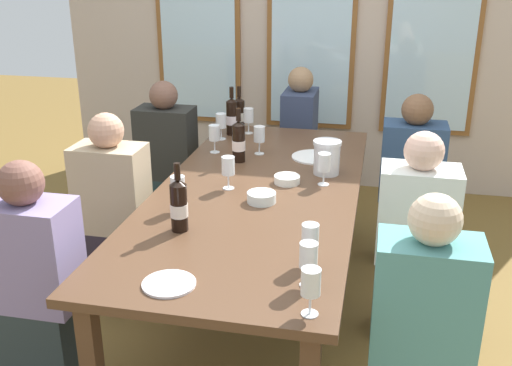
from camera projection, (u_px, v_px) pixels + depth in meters
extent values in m
plane|color=brown|center=(257.00, 311.00, 3.36)|extent=(12.00, 12.00, 0.00)
cube|color=#C0AB98|center=(313.00, 12.00, 4.78)|extent=(4.23, 0.06, 2.90)
cube|color=brown|center=(198.00, 10.00, 4.92)|extent=(0.72, 0.03, 1.88)
cube|color=silver|center=(197.00, 10.00, 4.91)|extent=(0.64, 0.01, 1.80)
cube|color=brown|center=(312.00, 12.00, 4.74)|extent=(0.72, 0.03, 1.88)
cube|color=silver|center=(312.00, 12.00, 4.72)|extent=(0.64, 0.01, 1.80)
cube|color=brown|center=(435.00, 15.00, 4.55)|extent=(0.72, 0.03, 1.88)
cube|color=silver|center=(436.00, 15.00, 4.54)|extent=(0.64, 0.01, 1.80)
cube|color=#533725|center=(258.00, 193.00, 3.10)|extent=(1.03, 2.38, 0.04)
cube|color=#533725|center=(232.00, 180.00, 4.31)|extent=(0.07, 0.07, 0.70)
cube|color=#533725|center=(349.00, 189.00, 4.15)|extent=(0.07, 0.07, 0.70)
cylinder|color=white|center=(315.00, 157.00, 3.57)|extent=(0.27, 0.27, 0.01)
cylinder|color=white|center=(169.00, 284.00, 2.20)|extent=(0.20, 0.20, 0.01)
cylinder|color=silver|center=(327.00, 159.00, 3.28)|extent=(0.14, 0.14, 0.17)
cylinder|color=silver|center=(327.00, 143.00, 3.25)|extent=(0.16, 0.16, 0.02)
cylinder|color=black|center=(232.00, 118.00, 3.99)|extent=(0.07, 0.07, 0.23)
cone|color=black|center=(232.00, 100.00, 3.95)|extent=(0.07, 0.07, 0.02)
cylinder|color=black|center=(231.00, 92.00, 3.93)|extent=(0.03, 0.03, 0.08)
cylinder|color=white|center=(232.00, 120.00, 4.00)|extent=(0.08, 0.08, 0.06)
cylinder|color=black|center=(239.00, 115.00, 4.12)|extent=(0.07, 0.08, 0.20)
cone|color=black|center=(239.00, 99.00, 4.08)|extent=(0.07, 0.08, 0.02)
cylinder|color=black|center=(239.00, 92.00, 4.06)|extent=(0.03, 0.03, 0.08)
cylinder|color=white|center=(239.00, 116.00, 4.13)|extent=(0.08, 0.08, 0.06)
cylinder|color=black|center=(179.00, 208.00, 2.60)|extent=(0.07, 0.07, 0.21)
cone|color=black|center=(178.00, 182.00, 2.56)|extent=(0.07, 0.07, 0.02)
cylinder|color=black|center=(177.00, 171.00, 2.54)|extent=(0.03, 0.03, 0.08)
cylinder|color=silver|center=(179.00, 210.00, 2.60)|extent=(0.08, 0.08, 0.06)
cylinder|color=black|center=(239.00, 143.00, 3.47)|extent=(0.08, 0.07, 0.22)
cone|color=black|center=(238.00, 123.00, 3.43)|extent=(0.08, 0.07, 0.02)
cylinder|color=black|center=(238.00, 115.00, 3.41)|extent=(0.03, 0.03, 0.08)
cylinder|color=white|center=(239.00, 145.00, 3.48)|extent=(0.08, 0.08, 0.06)
cylinder|color=white|center=(262.00, 197.00, 2.92)|extent=(0.14, 0.14, 0.05)
cylinder|color=white|center=(287.00, 179.00, 3.17)|extent=(0.14, 0.14, 0.04)
cylinder|color=white|center=(307.00, 285.00, 2.19)|extent=(0.06, 0.06, 0.00)
cylinder|color=white|center=(308.00, 276.00, 2.18)|extent=(0.01, 0.01, 0.07)
cylinder|color=white|center=(309.00, 255.00, 2.15)|extent=(0.07, 0.07, 0.09)
cylinder|color=beige|center=(308.00, 262.00, 2.16)|extent=(0.06, 0.06, 0.04)
cylinder|color=white|center=(229.00, 188.00, 3.10)|extent=(0.06, 0.06, 0.00)
cylinder|color=white|center=(228.00, 181.00, 3.09)|extent=(0.01, 0.01, 0.07)
cylinder|color=white|center=(228.00, 166.00, 3.06)|extent=(0.07, 0.07, 0.09)
cylinder|color=white|center=(259.00, 154.00, 3.64)|extent=(0.06, 0.06, 0.00)
cylinder|color=white|center=(259.00, 147.00, 3.63)|extent=(0.01, 0.01, 0.07)
cylinder|color=white|center=(259.00, 134.00, 3.60)|extent=(0.07, 0.07, 0.09)
cylinder|color=beige|center=(259.00, 140.00, 3.61)|extent=(0.06, 0.06, 0.02)
cylinder|color=white|center=(310.00, 314.00, 2.02)|extent=(0.06, 0.06, 0.00)
cylinder|color=white|center=(310.00, 304.00, 2.00)|extent=(0.01, 0.01, 0.07)
cylinder|color=white|center=(311.00, 282.00, 1.97)|extent=(0.07, 0.07, 0.09)
cylinder|color=beige|center=(310.00, 291.00, 1.99)|extent=(0.06, 0.06, 0.02)
cylinder|color=white|center=(309.00, 264.00, 2.34)|extent=(0.06, 0.06, 0.00)
cylinder|color=white|center=(310.00, 255.00, 2.33)|extent=(0.01, 0.01, 0.07)
cylinder|color=white|center=(310.00, 236.00, 2.30)|extent=(0.07, 0.07, 0.09)
cylinder|color=#590C19|center=(310.00, 242.00, 2.31)|extent=(0.06, 0.06, 0.04)
cylinder|color=white|center=(179.00, 210.00, 2.83)|extent=(0.06, 0.06, 0.00)
cylinder|color=white|center=(179.00, 203.00, 2.82)|extent=(0.01, 0.01, 0.07)
cylinder|color=white|center=(178.00, 186.00, 2.79)|extent=(0.07, 0.07, 0.09)
cylinder|color=white|center=(323.00, 184.00, 3.15)|extent=(0.06, 0.06, 0.00)
cylinder|color=white|center=(324.00, 177.00, 3.14)|extent=(0.01, 0.01, 0.07)
cylinder|color=white|center=(324.00, 162.00, 3.11)|extent=(0.07, 0.07, 0.09)
cylinder|color=maroon|center=(324.00, 167.00, 3.12)|extent=(0.06, 0.06, 0.04)
cylinder|color=white|center=(215.00, 152.00, 3.67)|extent=(0.06, 0.06, 0.00)
cylinder|color=white|center=(215.00, 146.00, 3.65)|extent=(0.01, 0.01, 0.07)
cylinder|color=white|center=(214.00, 133.00, 3.62)|extent=(0.07, 0.07, 0.09)
cylinder|color=white|center=(249.00, 133.00, 4.06)|extent=(0.06, 0.06, 0.00)
cylinder|color=white|center=(249.00, 127.00, 4.05)|extent=(0.01, 0.01, 0.07)
cylinder|color=white|center=(249.00, 115.00, 4.02)|extent=(0.07, 0.07, 0.09)
cylinder|color=white|center=(221.00, 139.00, 3.93)|extent=(0.06, 0.06, 0.00)
cylinder|color=white|center=(221.00, 133.00, 3.92)|extent=(0.01, 0.01, 0.07)
cylinder|color=white|center=(221.00, 121.00, 3.88)|extent=(0.07, 0.07, 0.09)
cube|color=#213336|center=(170.00, 206.00, 4.20)|extent=(0.32, 0.24, 0.45)
cube|color=#262623|center=(166.00, 143.00, 4.03)|extent=(0.38, 0.24, 0.48)
sphere|color=brown|center=(163.00, 95.00, 3.91)|extent=(0.19, 0.19, 0.19)
cube|color=#2B3842|center=(406.00, 230.00, 3.83)|extent=(0.32, 0.24, 0.45)
cube|color=navy|center=(412.00, 161.00, 3.66)|extent=(0.38, 0.24, 0.48)
sphere|color=brown|center=(418.00, 110.00, 3.55)|extent=(0.19, 0.19, 0.19)
cube|color=#2B232D|center=(118.00, 264.00, 3.41)|extent=(0.32, 0.24, 0.45)
cube|color=tan|center=(111.00, 188.00, 3.24)|extent=(0.38, 0.24, 0.48)
sphere|color=tan|center=(106.00, 131.00, 3.13)|extent=(0.19, 0.19, 0.19)
cube|color=#342F2D|center=(409.00, 296.00, 3.08)|extent=(0.32, 0.24, 0.45)
cube|color=silver|center=(417.00, 214.00, 2.92)|extent=(0.38, 0.24, 0.48)
sphere|color=beige|center=(424.00, 151.00, 2.80)|extent=(0.19, 0.19, 0.19)
cube|color=#2A3539|center=(45.00, 346.00, 2.69)|extent=(0.32, 0.24, 0.45)
cube|color=#8778AB|center=(31.00, 255.00, 2.53)|extent=(0.38, 0.24, 0.48)
sphere|color=brown|center=(21.00, 183.00, 2.41)|extent=(0.19, 0.19, 0.19)
cube|color=teal|center=(426.00, 300.00, 2.19)|extent=(0.38, 0.24, 0.48)
sphere|color=beige|center=(435.00, 220.00, 2.08)|extent=(0.19, 0.19, 0.19)
cube|color=#32352F|center=(298.00, 180.00, 4.68)|extent=(0.24, 0.32, 0.45)
cube|color=#323C5A|center=(300.00, 122.00, 4.51)|extent=(0.24, 0.38, 0.48)
sphere|color=#977250|center=(301.00, 80.00, 4.40)|extent=(0.19, 0.19, 0.19)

